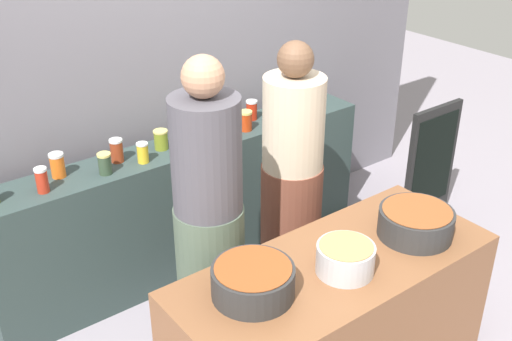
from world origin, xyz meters
name	(u,v)px	position (x,y,z in m)	size (l,w,h in m)	color
storefront_wall	(152,44)	(0.00, 1.45, 1.50)	(4.80, 0.12, 3.00)	slate
display_shelf	(189,206)	(0.00, 1.10, 0.46)	(2.70, 0.36, 0.93)	#2F3E3D
prep_table	(331,326)	(0.00, -0.30, 0.40)	(1.70, 0.70, 0.81)	brown
preserve_jar_1	(42,180)	(-0.95, 1.04, 1.00)	(0.07, 0.07, 0.15)	#B52D1A
preserve_jar_2	(57,165)	(-0.81, 1.16, 1.00)	(0.09, 0.09, 0.15)	orange
preserve_jar_3	(105,164)	(-0.58, 1.03, 0.99)	(0.08, 0.08, 0.13)	#314530
preserve_jar_4	(117,150)	(-0.46, 1.13, 1.00)	(0.08, 0.08, 0.15)	maroon
preserve_jar_5	(143,153)	(-0.34, 1.03, 0.99)	(0.07, 0.07, 0.13)	gold
preserve_jar_6	(161,140)	(-0.16, 1.13, 0.99)	(0.09, 0.09, 0.12)	olive
preserve_jar_7	(205,132)	(0.14, 1.08, 0.98)	(0.08, 0.08, 0.11)	yellow
preserve_jar_8	(218,128)	(0.24, 1.07, 0.99)	(0.07, 0.07, 0.12)	#96331A
preserve_jar_9	(246,121)	(0.44, 1.04, 1.00)	(0.09, 0.09, 0.14)	#B73512
preserve_jar_10	(252,110)	(0.58, 1.17, 1.00)	(0.08, 0.08, 0.14)	#B02612
preserve_jar_11	(283,110)	(0.77, 1.05, 0.99)	(0.08, 0.08, 0.12)	olive
preserve_jar_12	(293,107)	(0.88, 1.07, 0.98)	(0.08, 0.08, 0.10)	#A93820
preserve_jar_13	(303,101)	(0.99, 1.10, 0.99)	(0.09, 0.09, 0.12)	#5C7E1C
cooking_pot_left	(253,281)	(-0.47, -0.25, 0.88)	(0.38, 0.38, 0.15)	#2D2D2D
cooking_pot_center	(345,259)	(-0.01, -0.37, 0.88)	(0.28, 0.28, 0.15)	#B7B7BC
cooking_pot_right	(416,223)	(0.50, -0.37, 0.88)	(0.39, 0.39, 0.15)	#2D2D2D
cook_with_tongs	(209,236)	(-0.37, 0.27, 0.81)	(0.37, 0.37, 1.79)	#4D5E4C
cook_in_cap	(292,188)	(0.37, 0.47, 0.76)	(0.38, 0.38, 1.68)	brown
chalkboard_sign	(431,165)	(1.76, 0.49, 0.48)	(0.51, 0.05, 0.95)	black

